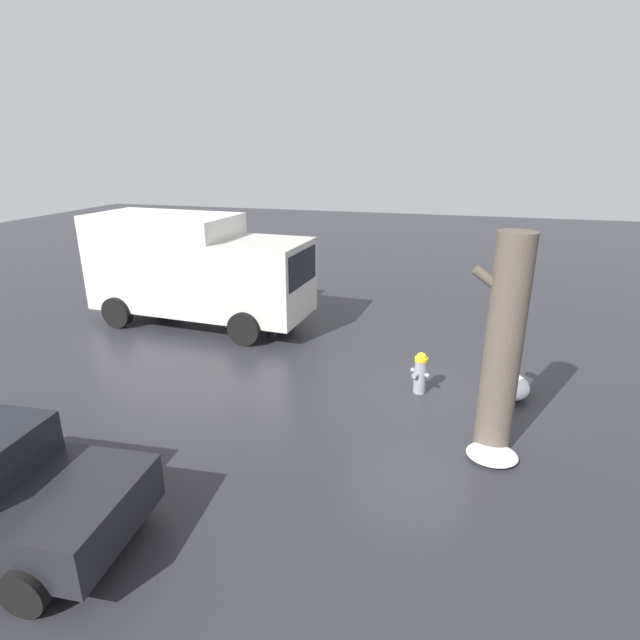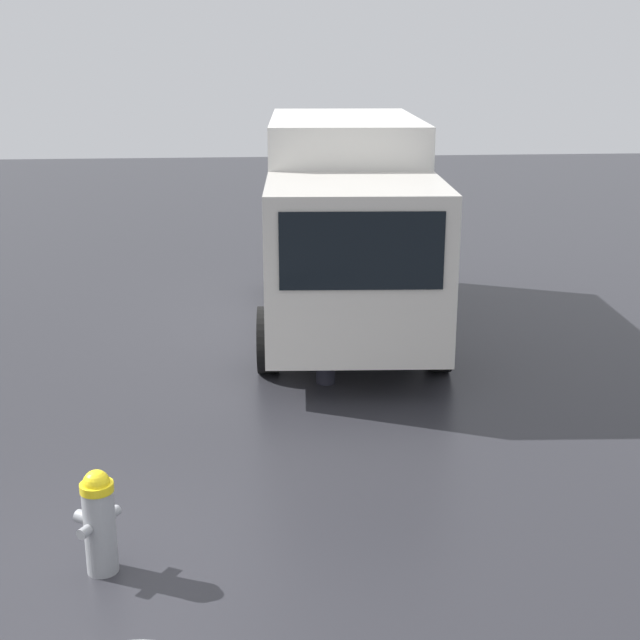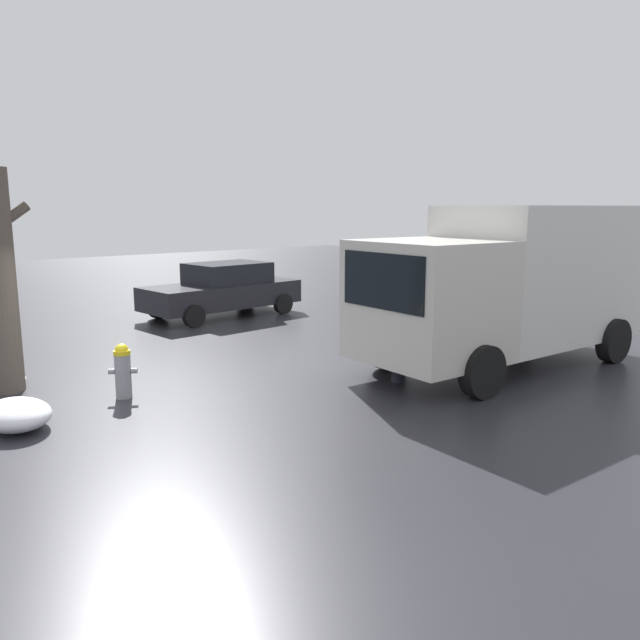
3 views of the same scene
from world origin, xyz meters
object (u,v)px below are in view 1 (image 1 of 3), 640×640
object	(u,v)px
delivery_truck	(195,267)
pedestrian	(271,305)
fire_hydrant	(420,372)
tree_trunk	(503,346)

from	to	relation	value
delivery_truck	pedestrian	bearing A→B (deg)	81.24
fire_hydrant	tree_trunk	size ratio (longest dim) A/B	0.24
tree_trunk	delivery_truck	world-z (taller)	tree_trunk
tree_trunk	delivery_truck	size ratio (longest dim) A/B	0.58
tree_trunk	pedestrian	size ratio (longest dim) A/B	2.27
tree_trunk	pedestrian	xyz separation A→B (m)	(5.60, -3.93, -0.99)
tree_trunk	pedestrian	bearing A→B (deg)	-35.06
delivery_truck	fire_hydrant	bearing A→B (deg)	70.96
fire_hydrant	pedestrian	size ratio (longest dim) A/B	0.55
fire_hydrant	tree_trunk	distance (m)	2.61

